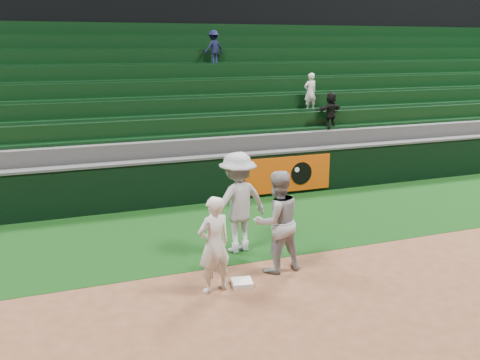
{
  "coord_description": "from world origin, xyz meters",
  "views": [
    {
      "loc": [
        -3.42,
        -8.05,
        4.11
      ],
      "look_at": [
        0.53,
        2.3,
        1.3
      ],
      "focal_mm": 40.0,
      "sensor_mm": 36.0,
      "label": 1
    }
  ],
  "objects_px": {
    "baserunner": "(277,222)",
    "first_base": "(242,283)",
    "base_coach": "(238,203)",
    "first_baseman": "(214,245)"
  },
  "relations": [
    {
      "from": "first_base",
      "to": "base_coach",
      "type": "height_order",
      "value": "base_coach"
    },
    {
      "from": "first_base",
      "to": "base_coach",
      "type": "distance_m",
      "value": 1.89
    },
    {
      "from": "first_base",
      "to": "baserunner",
      "type": "height_order",
      "value": "baserunner"
    },
    {
      "from": "first_base",
      "to": "base_coach",
      "type": "bearing_deg",
      "value": 72.1
    },
    {
      "from": "baserunner",
      "to": "first_base",
      "type": "bearing_deg",
      "value": 19.83
    },
    {
      "from": "base_coach",
      "to": "baserunner",
      "type": "bearing_deg",
      "value": 94.28
    },
    {
      "from": "first_baseman",
      "to": "first_base",
      "type": "bearing_deg",
      "value": 170.82
    },
    {
      "from": "first_baseman",
      "to": "baserunner",
      "type": "relative_size",
      "value": 0.88
    },
    {
      "from": "first_base",
      "to": "baserunner",
      "type": "relative_size",
      "value": 0.18
    },
    {
      "from": "first_baseman",
      "to": "base_coach",
      "type": "bearing_deg",
      "value": -137.38
    }
  ]
}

